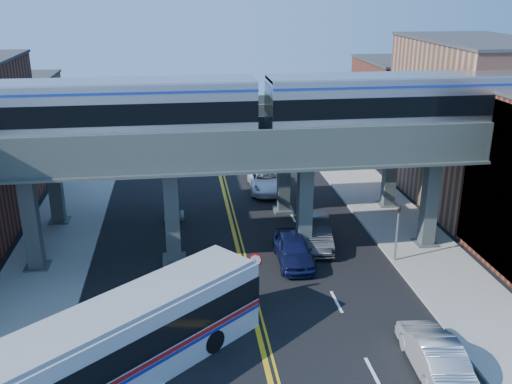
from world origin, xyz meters
TOP-DOWN VIEW (x-y plane):
  - ground at (0.00, 0.00)m, footprint 120.00×120.00m
  - sidewalk_west at (-11.50, 10.00)m, footprint 5.00×70.00m
  - sidewalk_east at (11.50, 10.00)m, footprint 5.00×70.00m
  - building_west_c at (-18.50, 29.00)m, footprint 8.00×10.00m
  - building_east_b at (18.50, 16.00)m, footprint 8.00×14.00m
  - building_east_c at (18.50, 29.00)m, footprint 8.00×10.00m
  - mural_panel at (14.55, 4.00)m, footprint 0.10×9.50m
  - elevated_viaduct_near at (0.00, 8.00)m, footprint 52.00×3.60m
  - elevated_viaduct_far at (0.00, 15.00)m, footprint 52.00×3.60m
  - transit_train at (-7.05, 8.00)m, footprint 49.53×3.11m
  - stop_sign at (0.30, 3.00)m, footprint 0.76×0.09m
  - traffic_signal at (9.20, 6.00)m, footprint 0.15×0.18m
  - transit_bus at (-5.96, -2.82)m, footprint 12.15×10.76m
  - car_lane_a at (3.12, 6.84)m, footprint 2.10×5.06m
  - car_lane_b at (5.00, 9.05)m, footprint 2.49×5.50m
  - car_lane_c at (3.45, 19.97)m, footprint 2.91×5.87m
  - car_lane_d at (3.99, 24.43)m, footprint 2.33×5.04m
  - car_parked_curb at (7.11, -4.05)m, footprint 2.10×5.24m

SIDE VIEW (x-z plane):
  - ground at x=0.00m, z-range 0.00..0.00m
  - sidewalk_west at x=-11.50m, z-range 0.00..0.16m
  - sidewalk_east at x=11.50m, z-range 0.00..0.16m
  - car_lane_d at x=3.99m, z-range 0.00..1.43m
  - car_lane_c at x=3.45m, z-range 0.00..1.60m
  - car_parked_curb at x=7.11m, z-range 0.00..1.69m
  - car_lane_a at x=3.12m, z-range 0.00..1.71m
  - car_lane_b at x=5.00m, z-range 0.00..1.75m
  - stop_sign at x=0.30m, z-range 0.44..3.07m
  - transit_bus at x=-5.96m, z-range 0.05..3.48m
  - traffic_signal at x=9.20m, z-range 0.25..4.35m
  - building_west_c at x=-18.50m, z-range 0.00..8.00m
  - building_east_c at x=18.50m, z-range 0.00..9.00m
  - mural_panel at x=14.55m, z-range 0.00..9.50m
  - building_east_b at x=18.50m, z-range 0.00..12.00m
  - elevated_viaduct_near at x=0.00m, z-range 2.77..10.17m
  - elevated_viaduct_far at x=0.00m, z-range 2.77..10.17m
  - transit_train at x=-7.05m, z-range 7.55..11.17m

